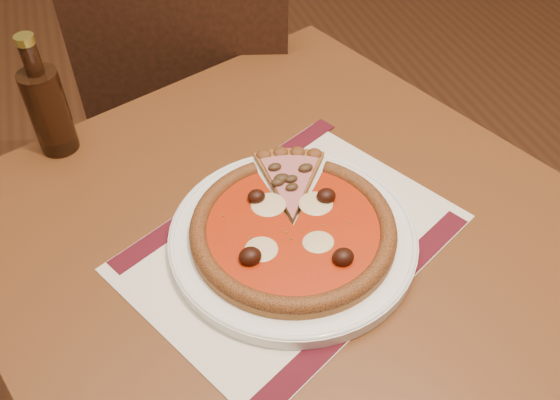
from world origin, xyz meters
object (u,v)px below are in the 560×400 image
object	(u,v)px
bottle	(48,108)
table	(284,269)
plate	(293,237)
pizza	(293,228)
chair_far	(196,114)

from	to	relation	value
bottle	table	bearing A→B (deg)	-44.15
table	bottle	distance (m)	0.44
plate	pizza	bearing A→B (deg)	85.91
pizza	bottle	bearing A→B (deg)	132.32
table	plate	world-z (taller)	plate
table	chair_far	bearing A→B (deg)	91.04
table	chair_far	size ratio (longest dim) A/B	1.14
chair_far	pizza	distance (m)	0.70
table	bottle	bearing A→B (deg)	135.85
table	plate	xyz separation A→B (m)	(-0.00, -0.04, 0.11)
table	bottle	world-z (taller)	bottle
plate	pizza	distance (m)	0.02
chair_far	pizza	size ratio (longest dim) A/B	3.23
table	bottle	xyz separation A→B (m)	(-0.29, 0.28, 0.18)
pizza	bottle	distance (m)	0.43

